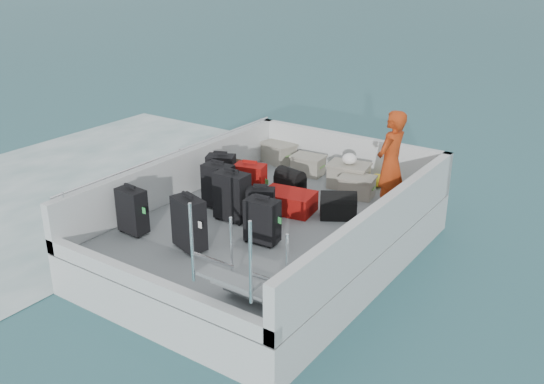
{
  "coord_description": "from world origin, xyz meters",
  "views": [
    {
      "loc": [
        4.62,
        -6.61,
        4.32
      ],
      "look_at": [
        -0.06,
        0.15,
        1.0
      ],
      "focal_mm": 40.0,
      "sensor_mm": 36.0,
      "label": 1
    }
  ],
  "objects_px": {
    "suitcase_8": "(288,202)",
    "crate_1": "(308,166)",
    "crate_0": "(279,154)",
    "crate_3": "(357,187)",
    "suitcase_2": "(221,174)",
    "passenger": "(391,163)",
    "suitcase_7": "(261,207)",
    "suitcase_6": "(262,221)",
    "suitcase_1": "(218,186)",
    "crate_2": "(349,176)",
    "suitcase_0": "(132,211)",
    "suitcase_3": "(189,224)",
    "suitcase_4": "(232,197)",
    "suitcase_5": "(250,185)"
  },
  "relations": [
    {
      "from": "crate_3",
      "to": "suitcase_4",
      "type": "bearing_deg",
      "value": -120.56
    },
    {
      "from": "suitcase_1",
      "to": "suitcase_3",
      "type": "relative_size",
      "value": 0.96
    },
    {
      "from": "crate_3",
      "to": "crate_2",
      "type": "bearing_deg",
      "value": 136.81
    },
    {
      "from": "suitcase_1",
      "to": "suitcase_7",
      "type": "height_order",
      "value": "suitcase_1"
    },
    {
      "from": "passenger",
      "to": "crate_2",
      "type": "bearing_deg",
      "value": -115.76
    },
    {
      "from": "suitcase_1",
      "to": "suitcase_7",
      "type": "xyz_separation_m",
      "value": [
        0.9,
        -0.15,
        -0.07
      ]
    },
    {
      "from": "suitcase_2",
      "to": "crate_3",
      "type": "xyz_separation_m",
      "value": [
        1.88,
        1.11,
        -0.16
      ]
    },
    {
      "from": "suitcase_0",
      "to": "suitcase_3",
      "type": "height_order",
      "value": "suitcase_3"
    },
    {
      "from": "suitcase_0",
      "to": "crate_3",
      "type": "bearing_deg",
      "value": 60.19
    },
    {
      "from": "suitcase_3",
      "to": "passenger",
      "type": "relative_size",
      "value": 0.45
    },
    {
      "from": "suitcase_1",
      "to": "suitcase_4",
      "type": "xyz_separation_m",
      "value": [
        0.45,
        -0.24,
        0.02
      ]
    },
    {
      "from": "suitcase_3",
      "to": "suitcase_4",
      "type": "bearing_deg",
      "value": 113.13
    },
    {
      "from": "suitcase_6",
      "to": "suitcase_4",
      "type": "bearing_deg",
      "value": 150.41
    },
    {
      "from": "crate_0",
      "to": "passenger",
      "type": "bearing_deg",
      "value": -20.5
    },
    {
      "from": "suitcase_2",
      "to": "suitcase_8",
      "type": "bearing_deg",
      "value": -24.05
    },
    {
      "from": "suitcase_8",
      "to": "suitcase_2",
      "type": "bearing_deg",
      "value": 81.15
    },
    {
      "from": "suitcase_4",
      "to": "suitcase_8",
      "type": "xyz_separation_m",
      "value": [
        0.5,
        0.73,
        -0.21
      ]
    },
    {
      "from": "suitcase_2",
      "to": "crate_0",
      "type": "height_order",
      "value": "suitcase_2"
    },
    {
      "from": "suitcase_0",
      "to": "suitcase_2",
      "type": "bearing_deg",
      "value": 91.43
    },
    {
      "from": "suitcase_7",
      "to": "suitcase_8",
      "type": "height_order",
      "value": "suitcase_7"
    },
    {
      "from": "crate_2",
      "to": "crate_3",
      "type": "relative_size",
      "value": 1.22
    },
    {
      "from": "crate_0",
      "to": "crate_3",
      "type": "xyz_separation_m",
      "value": [
        1.96,
        -0.66,
        -0.02
      ]
    },
    {
      "from": "suitcase_4",
      "to": "suitcase_6",
      "type": "distance_m",
      "value": 0.87
    },
    {
      "from": "crate_3",
      "to": "passenger",
      "type": "xyz_separation_m",
      "value": [
        0.68,
        -0.33,
        0.63
      ]
    },
    {
      "from": "crate_2",
      "to": "passenger",
      "type": "height_order",
      "value": "passenger"
    },
    {
      "from": "suitcase_7",
      "to": "suitcase_8",
      "type": "distance_m",
      "value": 0.65
    },
    {
      "from": "suitcase_2",
      "to": "suitcase_8",
      "type": "xyz_separation_m",
      "value": [
        1.29,
        0.0,
        -0.17
      ]
    },
    {
      "from": "suitcase_2",
      "to": "suitcase_6",
      "type": "height_order",
      "value": "suitcase_2"
    },
    {
      "from": "suitcase_6",
      "to": "suitcase_8",
      "type": "height_order",
      "value": "suitcase_6"
    },
    {
      "from": "suitcase_7",
      "to": "passenger",
      "type": "xyz_separation_m",
      "value": [
        1.32,
        1.42,
        0.51
      ]
    },
    {
      "from": "suitcase_2",
      "to": "suitcase_3",
      "type": "distance_m",
      "value": 1.99
    },
    {
      "from": "crate_3",
      "to": "crate_1",
      "type": "bearing_deg",
      "value": 159.79
    },
    {
      "from": "suitcase_7",
      "to": "suitcase_6",
      "type": "bearing_deg",
      "value": -80.49
    },
    {
      "from": "crate_1",
      "to": "passenger",
      "type": "distance_m",
      "value": 2.1
    },
    {
      "from": "crate_3",
      "to": "passenger",
      "type": "distance_m",
      "value": 0.98
    },
    {
      "from": "suitcase_2",
      "to": "crate_0",
      "type": "xyz_separation_m",
      "value": [
        -0.08,
        1.77,
        -0.15
      ]
    },
    {
      "from": "crate_1",
      "to": "crate_3",
      "type": "distance_m",
      "value": 1.26
    },
    {
      "from": "suitcase_1",
      "to": "suitcase_2",
      "type": "bearing_deg",
      "value": 120.85
    },
    {
      "from": "suitcase_4",
      "to": "suitcase_7",
      "type": "bearing_deg",
      "value": 10.63
    },
    {
      "from": "suitcase_2",
      "to": "suitcase_7",
      "type": "height_order",
      "value": "suitcase_2"
    },
    {
      "from": "crate_1",
      "to": "passenger",
      "type": "xyz_separation_m",
      "value": [
        1.86,
        -0.76,
        0.63
      ]
    },
    {
      "from": "suitcase_0",
      "to": "suitcase_7",
      "type": "relative_size",
      "value": 1.17
    },
    {
      "from": "suitcase_5",
      "to": "crate_0",
      "type": "distance_m",
      "value": 2.02
    },
    {
      "from": "suitcase_8",
      "to": "crate_1",
      "type": "height_order",
      "value": "crate_1"
    },
    {
      "from": "crate_2",
      "to": "suitcase_4",
      "type": "bearing_deg",
      "value": -110.09
    },
    {
      "from": "crate_1",
      "to": "crate_0",
      "type": "bearing_deg",
      "value": 164.0
    },
    {
      "from": "crate_2",
      "to": "crate_3",
      "type": "xyz_separation_m",
      "value": [
        0.31,
        -0.29,
        -0.03
      ]
    },
    {
      "from": "suitcase_6",
      "to": "crate_0",
      "type": "xyz_separation_m",
      "value": [
        -1.66,
        2.85,
        -0.13
      ]
    },
    {
      "from": "suitcase_0",
      "to": "suitcase_2",
      "type": "xyz_separation_m",
      "value": [
        0.07,
        1.86,
        -0.01
      ]
    },
    {
      "from": "suitcase_8",
      "to": "crate_0",
      "type": "bearing_deg",
      "value": 29.01
    }
  ]
}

